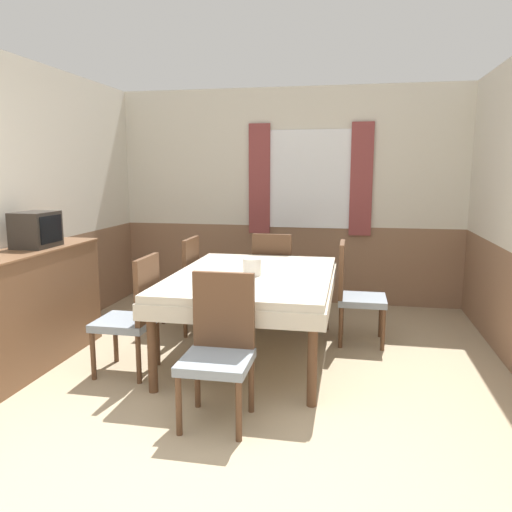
# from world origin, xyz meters

# --- Properties ---
(ground_plane) EXTENTS (16.00, 16.00, 0.00)m
(ground_plane) POSITION_xyz_m (0.00, 0.00, 0.00)
(ground_plane) COLOR tan
(wall_back) EXTENTS (4.57, 0.09, 2.60)m
(wall_back) POSITION_xyz_m (0.01, 3.95, 1.31)
(wall_back) COLOR silver
(wall_back) RESTS_ON ground_plane
(wall_left) EXTENTS (0.05, 4.33, 2.60)m
(wall_left) POSITION_xyz_m (-2.11, 1.96, 1.30)
(wall_left) COLOR silver
(wall_left) RESTS_ON ground_plane
(dining_table) EXTENTS (1.36, 1.91, 0.75)m
(dining_table) POSITION_xyz_m (-0.05, 1.98, 0.65)
(dining_table) COLOR beige
(dining_table) RESTS_ON ground_plane
(chair_left_far) EXTENTS (0.44, 0.44, 0.96)m
(chair_left_far) POSITION_xyz_m (-0.91, 2.53, 0.50)
(chair_left_far) COLOR brown
(chair_left_far) RESTS_ON ground_plane
(chair_head_window) EXTENTS (0.44, 0.44, 0.96)m
(chair_head_window) POSITION_xyz_m (-0.05, 3.12, 0.50)
(chair_head_window) COLOR brown
(chair_head_window) RESTS_ON ground_plane
(chair_right_far) EXTENTS (0.44, 0.44, 0.96)m
(chair_right_far) POSITION_xyz_m (0.82, 2.53, 0.50)
(chair_right_far) COLOR brown
(chair_right_far) RESTS_ON ground_plane
(chair_left_near) EXTENTS (0.44, 0.44, 0.96)m
(chair_left_near) POSITION_xyz_m (-0.91, 1.44, 0.50)
(chair_left_near) COLOR brown
(chair_left_near) RESTS_ON ground_plane
(chair_head_near) EXTENTS (0.44, 0.44, 0.96)m
(chair_head_near) POSITION_xyz_m (-0.05, 0.84, 0.50)
(chair_head_near) COLOR brown
(chair_head_near) RESTS_ON ground_plane
(sideboard) EXTENTS (0.46, 1.50, 0.98)m
(sideboard) POSITION_xyz_m (-1.84, 1.47, 0.50)
(sideboard) COLOR brown
(sideboard) RESTS_ON ground_plane
(tv) EXTENTS (0.29, 0.36, 0.30)m
(tv) POSITION_xyz_m (-1.84, 1.59, 1.13)
(tv) COLOR #2D2823
(tv) RESTS_ON sideboard
(vase) EXTENTS (0.15, 0.15, 0.14)m
(vase) POSITION_xyz_m (-0.04, 1.89, 0.82)
(vase) COLOR silver
(vase) RESTS_ON dining_table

